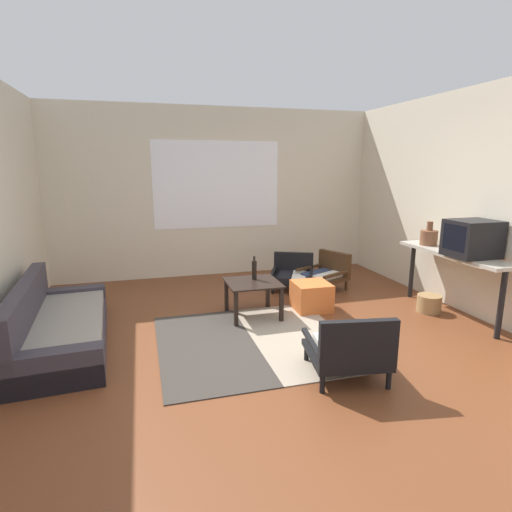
{
  "coord_description": "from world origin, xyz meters",
  "views": [
    {
      "loc": [
        -1.21,
        -3.59,
        1.78
      ],
      "look_at": [
        0.05,
        0.86,
        0.76
      ],
      "focal_mm": 28.61,
      "sensor_mm": 36.0,
      "label": 1
    }
  ],
  "objects_px": {
    "crt_television": "(472,238)",
    "glass_bottle": "(254,270)",
    "console_shelf": "(453,260)",
    "wicker_basket": "(429,303)",
    "armchair_by_window": "(292,273)",
    "armchair_striped_foreground": "(349,349)",
    "clay_vase": "(429,237)",
    "couch": "(57,327)",
    "ottoman_orange": "(311,296)",
    "coffee_table": "(253,288)",
    "armchair_corner": "(326,272)"
  },
  "relations": [
    {
      "from": "couch",
      "to": "wicker_basket",
      "type": "relative_size",
      "value": 7.07
    },
    {
      "from": "coffee_table",
      "to": "armchair_striped_foreground",
      "type": "distance_m",
      "value": 1.71
    },
    {
      "from": "wicker_basket",
      "to": "couch",
      "type": "bearing_deg",
      "value": 177.63
    },
    {
      "from": "couch",
      "to": "clay_vase",
      "type": "height_order",
      "value": "clay_vase"
    },
    {
      "from": "couch",
      "to": "armchair_striped_foreground",
      "type": "relative_size",
      "value": 2.79
    },
    {
      "from": "armchair_corner",
      "to": "ottoman_orange",
      "type": "xyz_separation_m",
      "value": [
        -0.56,
        -0.76,
        -0.08
      ]
    },
    {
      "from": "armchair_by_window",
      "to": "clay_vase",
      "type": "distance_m",
      "value": 1.93
    },
    {
      "from": "armchair_striped_foreground",
      "to": "crt_television",
      "type": "bearing_deg",
      "value": 22.7
    },
    {
      "from": "armchair_corner",
      "to": "crt_television",
      "type": "distance_m",
      "value": 2.05
    },
    {
      "from": "ottoman_orange",
      "to": "clay_vase",
      "type": "height_order",
      "value": "clay_vase"
    },
    {
      "from": "couch",
      "to": "glass_bottle",
      "type": "height_order",
      "value": "glass_bottle"
    },
    {
      "from": "armchair_by_window",
      "to": "wicker_basket",
      "type": "height_order",
      "value": "armchair_by_window"
    },
    {
      "from": "couch",
      "to": "armchair_by_window",
      "type": "height_order",
      "value": "couch"
    },
    {
      "from": "coffee_table",
      "to": "wicker_basket",
      "type": "bearing_deg",
      "value": -11.81
    },
    {
      "from": "coffee_table",
      "to": "armchair_by_window",
      "type": "relative_size",
      "value": 0.8
    },
    {
      "from": "armchair_corner",
      "to": "clay_vase",
      "type": "distance_m",
      "value": 1.49
    },
    {
      "from": "armchair_corner",
      "to": "wicker_basket",
      "type": "bearing_deg",
      "value": -56.47
    },
    {
      "from": "armchair_striped_foreground",
      "to": "console_shelf",
      "type": "xyz_separation_m",
      "value": [
        1.92,
        1.06,
        0.42
      ]
    },
    {
      "from": "console_shelf",
      "to": "glass_bottle",
      "type": "xyz_separation_m",
      "value": [
        -2.26,
        0.7,
        -0.14
      ]
    },
    {
      "from": "ottoman_orange",
      "to": "clay_vase",
      "type": "bearing_deg",
      "value": -6.54
    },
    {
      "from": "coffee_table",
      "to": "armchair_corner",
      "type": "height_order",
      "value": "armchair_corner"
    },
    {
      "from": "coffee_table",
      "to": "ottoman_orange",
      "type": "relative_size",
      "value": 1.41
    },
    {
      "from": "ottoman_orange",
      "to": "clay_vase",
      "type": "relative_size",
      "value": 1.44
    },
    {
      "from": "couch",
      "to": "glass_bottle",
      "type": "bearing_deg",
      "value": 9.72
    },
    {
      "from": "ottoman_orange",
      "to": "crt_television",
      "type": "bearing_deg",
      "value": -30.08
    },
    {
      "from": "armchair_corner",
      "to": "console_shelf",
      "type": "relative_size",
      "value": 0.48
    },
    {
      "from": "armchair_striped_foreground",
      "to": "ottoman_orange",
      "type": "xyz_separation_m",
      "value": [
        0.39,
        1.69,
        -0.09
      ]
    },
    {
      "from": "couch",
      "to": "ottoman_orange",
      "type": "xyz_separation_m",
      "value": [
        2.89,
        0.3,
        -0.03
      ]
    },
    {
      "from": "couch",
      "to": "coffee_table",
      "type": "bearing_deg",
      "value": 7.36
    },
    {
      "from": "coffee_table",
      "to": "console_shelf",
      "type": "height_order",
      "value": "console_shelf"
    },
    {
      "from": "armchair_by_window",
      "to": "armchair_striped_foreground",
      "type": "relative_size",
      "value": 1.06
    },
    {
      "from": "armchair_by_window",
      "to": "clay_vase",
      "type": "height_order",
      "value": "clay_vase"
    },
    {
      "from": "console_shelf",
      "to": "wicker_basket",
      "type": "distance_m",
      "value": 0.62
    },
    {
      "from": "crt_television",
      "to": "glass_bottle",
      "type": "height_order",
      "value": "crt_television"
    },
    {
      "from": "armchair_by_window",
      "to": "wicker_basket",
      "type": "relative_size",
      "value": 2.68
    },
    {
      "from": "armchair_by_window",
      "to": "crt_television",
      "type": "bearing_deg",
      "value": -51.88
    },
    {
      "from": "couch",
      "to": "armchair_striped_foreground",
      "type": "bearing_deg",
      "value": -29.0
    },
    {
      "from": "crt_television",
      "to": "wicker_basket",
      "type": "relative_size",
      "value": 1.72
    },
    {
      "from": "console_shelf",
      "to": "clay_vase",
      "type": "relative_size",
      "value": 5.19
    },
    {
      "from": "ottoman_orange",
      "to": "coffee_table",
      "type": "bearing_deg",
      "value": -177.96
    },
    {
      "from": "coffee_table",
      "to": "ottoman_orange",
      "type": "bearing_deg",
      "value": 2.04
    },
    {
      "from": "armchair_by_window",
      "to": "crt_television",
      "type": "height_order",
      "value": "crt_television"
    },
    {
      "from": "coffee_table",
      "to": "glass_bottle",
      "type": "height_order",
      "value": "glass_bottle"
    },
    {
      "from": "armchair_by_window",
      "to": "crt_television",
      "type": "relative_size",
      "value": 1.56
    },
    {
      "from": "armchair_by_window",
      "to": "crt_television",
      "type": "xyz_separation_m",
      "value": [
        1.43,
        -1.82,
        0.76
      ]
    },
    {
      "from": "crt_television",
      "to": "clay_vase",
      "type": "relative_size",
      "value": 1.63
    },
    {
      "from": "armchair_striped_foreground",
      "to": "clay_vase",
      "type": "distance_m",
      "value": 2.52
    },
    {
      "from": "armchair_corner",
      "to": "wicker_basket",
      "type": "xyz_separation_m",
      "value": [
        0.82,
        -1.24,
        -0.15
      ]
    },
    {
      "from": "armchair_by_window",
      "to": "wicker_basket",
      "type": "distance_m",
      "value": 1.91
    },
    {
      "from": "armchair_striped_foreground",
      "to": "ottoman_orange",
      "type": "relative_size",
      "value": 1.67
    }
  ]
}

